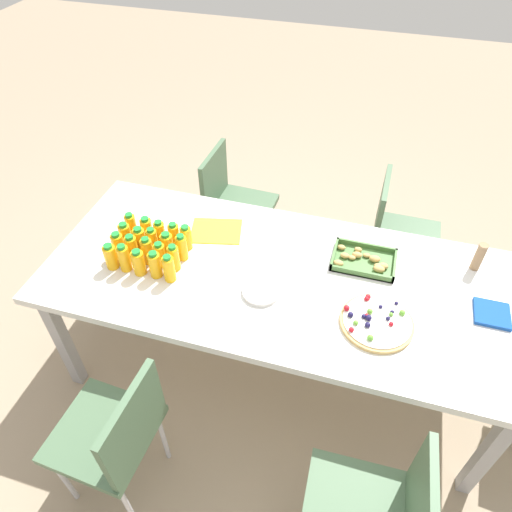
{
  "coord_description": "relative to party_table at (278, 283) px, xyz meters",
  "views": [
    {
      "loc": [
        0.33,
        -1.51,
        2.35
      ],
      "look_at": [
        -0.13,
        0.07,
        0.78
      ],
      "focal_mm": 32.76,
      "sensor_mm": 36.0,
      "label": 1
    }
  ],
  "objects": [
    {
      "name": "juice_bottle_4",
      "position": [
        -0.48,
        -0.17,
        0.13
      ],
      "size": [
        0.06,
        0.06,
        0.15
      ],
      "color": "#F8AF14",
      "rests_on": "party_table"
    },
    {
      "name": "juice_bottle_10",
      "position": [
        -0.78,
        -0.02,
        0.13
      ],
      "size": [
        0.06,
        0.06,
        0.14
      ],
      "color": "#F9AA14",
      "rests_on": "party_table"
    },
    {
      "name": "juice_bottle_6",
      "position": [
        -0.71,
        -0.09,
        0.13
      ],
      "size": [
        0.06,
        0.06,
        0.14
      ],
      "color": "#FAAD14",
      "rests_on": "party_table"
    },
    {
      "name": "paper_folder",
      "position": [
        -0.39,
        0.21,
        0.06
      ],
      "size": [
        0.3,
        0.25,
        0.01
      ],
      "primitive_type": "cube",
      "rotation": [
        0.0,
        0.0,
        0.23
      ],
      "color": "yellow",
      "rests_on": "party_table"
    },
    {
      "name": "juice_bottle_14",
      "position": [
        -0.48,
        -0.02,
        0.13
      ],
      "size": [
        0.05,
        0.05,
        0.15
      ],
      "color": "#F9AE14",
      "rests_on": "party_table"
    },
    {
      "name": "ground_plane",
      "position": [
        0.0,
        0.0,
        -0.7
      ],
      "size": [
        12.0,
        12.0,
        0.0
      ],
      "primitive_type": "plane",
      "color": "gray"
    },
    {
      "name": "juice_bottle_15",
      "position": [
        -0.79,
        0.05,
        0.13
      ],
      "size": [
        0.05,
        0.05,
        0.15
      ],
      "color": "#F9AB14",
      "rests_on": "party_table"
    },
    {
      "name": "juice_bottle_5",
      "position": [
        -0.79,
        -0.09,
        0.13
      ],
      "size": [
        0.06,
        0.06,
        0.14
      ],
      "color": "#F9AC14",
      "rests_on": "party_table"
    },
    {
      "name": "party_table",
      "position": [
        0.0,
        0.0,
        0.0
      ],
      "size": [
        2.24,
        0.97,
        0.76
      ],
      "color": "silver",
      "rests_on": "ground_plane"
    },
    {
      "name": "napkin_stack",
      "position": [
        0.95,
        0.03,
        0.07
      ],
      "size": [
        0.15,
        0.15,
        0.02
      ],
      "primitive_type": "cube",
      "color": "#194CA5",
      "rests_on": "party_table"
    },
    {
      "name": "juice_bottle_13",
      "position": [
        -0.56,
        -0.02,
        0.13
      ],
      "size": [
        0.06,
        0.06,
        0.14
      ],
      "color": "#FAAD14",
      "rests_on": "party_table"
    },
    {
      "name": "cardboard_tube",
      "position": [
        0.89,
        0.31,
        0.14
      ],
      "size": [
        0.04,
        0.04,
        0.15
      ],
      "primitive_type": "cylinder",
      "color": "#9E7A56",
      "rests_on": "party_table"
    },
    {
      "name": "juice_bottle_7",
      "position": [
        -0.63,
        -0.09,
        0.13
      ],
      "size": [
        0.06,
        0.06,
        0.15
      ],
      "color": "#F9AC14",
      "rests_on": "party_table"
    },
    {
      "name": "juice_bottle_19",
      "position": [
        -0.49,
        0.06,
        0.13
      ],
      "size": [
        0.06,
        0.06,
        0.14
      ],
      "color": "#F9AB14",
      "rests_on": "party_table"
    },
    {
      "name": "juice_bottle_9",
      "position": [
        -0.49,
        -0.1,
        0.13
      ],
      "size": [
        0.05,
        0.05,
        0.15
      ],
      "color": "#FAAE14",
      "rests_on": "party_table"
    },
    {
      "name": "juice_bottle_16",
      "position": [
        -0.71,
        0.06,
        0.12
      ],
      "size": [
        0.06,
        0.06,
        0.14
      ],
      "color": "#F9AB14",
      "rests_on": "party_table"
    },
    {
      "name": "juice_bottle_12",
      "position": [
        -0.64,
        -0.01,
        0.13
      ],
      "size": [
        0.05,
        0.05,
        0.14
      ],
      "color": "#FAAC14",
      "rests_on": "party_table"
    },
    {
      "name": "juice_bottle_8",
      "position": [
        -0.56,
        -0.09,
        0.13
      ],
      "size": [
        0.05,
        0.05,
        0.14
      ],
      "color": "#F9AC14",
      "rests_on": "party_table"
    },
    {
      "name": "juice_bottle_3",
      "position": [
        -0.55,
        -0.16,
        0.13
      ],
      "size": [
        0.06,
        0.06,
        0.15
      ],
      "color": "#F8AE14",
      "rests_on": "party_table"
    },
    {
      "name": "juice_bottle_18",
      "position": [
        -0.56,
        0.06,
        0.13
      ],
      "size": [
        0.05,
        0.05,
        0.14
      ],
      "color": "#F9AE14",
      "rests_on": "party_table"
    },
    {
      "name": "juice_bottle_0",
      "position": [
        -0.78,
        -0.17,
        0.13
      ],
      "size": [
        0.06,
        0.06,
        0.14
      ],
      "color": "#FBAB14",
      "rests_on": "party_table"
    },
    {
      "name": "chair_far_left",
      "position": [
        -0.52,
        0.82,
        -0.2
      ],
      "size": [
        0.41,
        0.41,
        0.83
      ],
      "rotation": [
        0.0,
        0.0,
        -1.61
      ],
      "color": "#4C6B4C",
      "rests_on": "ground_plane"
    },
    {
      "name": "chair_near_left",
      "position": [
        -0.47,
        -0.82,
        -0.2
      ],
      "size": [
        0.42,
        0.42,
        0.83
      ],
      "rotation": [
        0.0,
        0.0,
        1.51
      ],
      "color": "#4C6B4C",
      "rests_on": "ground_plane"
    },
    {
      "name": "plate_stack",
      "position": [
        -0.05,
        -0.14,
        0.07
      ],
      "size": [
        0.17,
        0.17,
        0.02
      ],
      "color": "silver",
      "rests_on": "party_table"
    },
    {
      "name": "juice_bottle_1",
      "position": [
        -0.71,
        -0.17,
        0.13
      ],
      "size": [
        0.06,
        0.06,
        0.15
      ],
      "color": "#F8AC14",
      "rests_on": "party_table"
    },
    {
      "name": "juice_bottle_11",
      "position": [
        -0.7,
        -0.02,
        0.12
      ],
      "size": [
        0.06,
        0.06,
        0.14
      ],
      "color": "#F9AD14",
      "rests_on": "party_table"
    },
    {
      "name": "juice_bottle_2",
      "position": [
        -0.64,
        -0.17,
        0.13
      ],
      "size": [
        0.06,
        0.06,
        0.14
      ],
      "color": "#F9AC14",
      "rests_on": "party_table"
    },
    {
      "name": "juice_bottle_17",
      "position": [
        -0.63,
        0.06,
        0.12
      ],
      "size": [
        0.05,
        0.05,
        0.13
      ],
      "color": "#F9AF14",
      "rests_on": "party_table"
    },
    {
      "name": "chair_far_right",
      "position": [
        0.54,
        0.82,
        -0.2
      ],
      "size": [
        0.4,
        0.4,
        0.83
      ],
      "rotation": [
        0.0,
        0.0,
        -1.58
      ],
      "color": "#4C6B4C",
      "rests_on": "ground_plane"
    },
    {
      "name": "fruit_pizza",
      "position": [
        0.47,
        -0.17,
        0.07
      ],
      "size": [
        0.32,
        0.32,
        0.05
      ],
      "color": "tan",
      "rests_on": "party_table"
    },
    {
      "name": "snack_tray",
      "position": [
        0.37,
        0.2,
        0.07
      ],
      "size": [
        0.3,
        0.21,
        0.04
      ],
      "color": "#477238",
      "rests_on": "party_table"
    }
  ]
}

